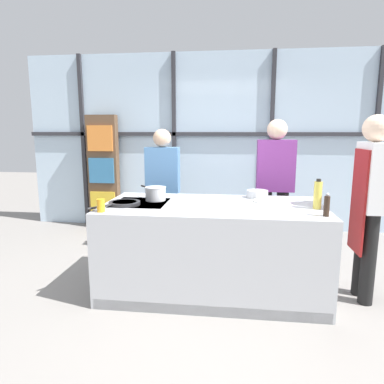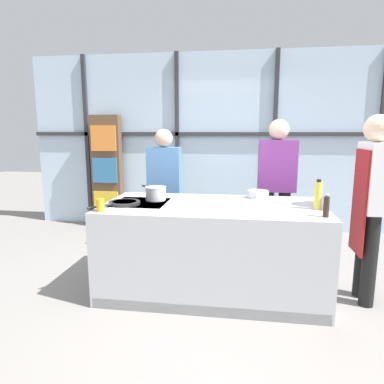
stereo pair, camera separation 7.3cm
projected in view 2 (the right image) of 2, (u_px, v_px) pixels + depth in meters
The scene contains 14 objects.
ground_plane at pixel (212, 289), 3.49m from camera, with size 18.00×18.00×0.00m, color gray.
back_window_wall at pixel (225, 143), 5.46m from camera, with size 6.40×0.10×2.80m.
bookshelf at pixel (107, 172), 5.64m from camera, with size 0.49×0.19×1.84m.
demo_island at pixel (212, 248), 3.41m from camera, with size 2.13×1.06×0.89m.
chef at pixel (371, 197), 3.08m from camera, with size 0.24×0.41×1.74m.
spectator_far_left at pixel (164, 184), 4.37m from camera, with size 0.42×0.23×1.61m.
spectator_center_left at pixel (277, 182), 4.16m from camera, with size 0.45×0.24×1.73m.
frying_pan at pixel (124, 203), 3.32m from camera, with size 0.40×0.47×0.03m.
saucepan at pixel (156, 193), 3.52m from camera, with size 0.32×0.33×0.14m.
white_plate at pixel (266, 201), 3.44m from camera, with size 0.26×0.26×0.01m, color white.
mixing_bowl at pixel (258, 194), 3.65m from camera, with size 0.23×0.23×0.08m.
oil_bottle at pixel (318, 195), 3.10m from camera, with size 0.07×0.07×0.28m.
pepper_grinder at pixel (326, 206), 2.83m from camera, with size 0.05×0.05×0.20m.
juice_glass_near at pixel (100, 205), 3.03m from camera, with size 0.07×0.07×0.12m, color orange.
Camera 2 is at (0.27, -3.25, 1.60)m, focal length 32.00 mm.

